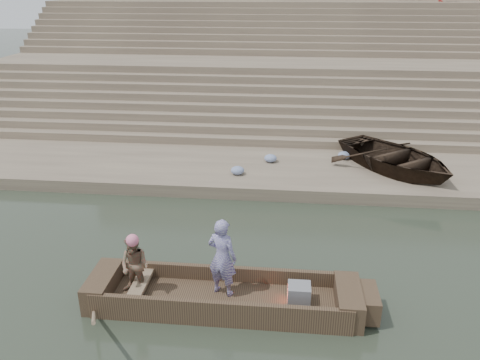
% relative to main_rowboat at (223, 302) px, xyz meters
% --- Properties ---
extents(ground, '(120.00, 120.00, 0.00)m').
position_rel_main_rowboat_xyz_m(ground, '(3.17, -0.77, -0.11)').
color(ground, '#273125').
rests_on(ground, ground).
extents(lower_landing, '(32.00, 4.00, 0.40)m').
position_rel_main_rowboat_xyz_m(lower_landing, '(3.17, 7.23, 0.09)').
color(lower_landing, gray).
rests_on(lower_landing, ground).
extents(mid_landing, '(32.00, 3.00, 2.80)m').
position_rel_main_rowboat_xyz_m(mid_landing, '(3.17, 14.73, 1.29)').
color(mid_landing, gray).
rests_on(mid_landing, ground).
extents(upper_landing, '(32.00, 3.00, 5.20)m').
position_rel_main_rowboat_xyz_m(upper_landing, '(3.17, 21.73, 2.49)').
color(upper_landing, gray).
rests_on(upper_landing, ground).
extents(ghat_steps, '(32.00, 11.00, 5.20)m').
position_rel_main_rowboat_xyz_m(ghat_steps, '(3.17, 16.42, 1.69)').
color(ghat_steps, gray).
rests_on(ghat_steps, ground).
extents(main_rowboat, '(5.00, 1.30, 0.22)m').
position_rel_main_rowboat_xyz_m(main_rowboat, '(0.00, 0.00, 0.00)').
color(main_rowboat, brown).
rests_on(main_rowboat, ground).
extents(rowboat_trim, '(6.04, 2.63, 1.98)m').
position_rel_main_rowboat_xyz_m(rowboat_trim, '(0.21, -0.01, 0.20)').
color(rowboat_trim, brown).
rests_on(rowboat_trim, ground).
extents(standing_man, '(0.73, 0.59, 1.71)m').
position_rel_main_rowboat_xyz_m(standing_man, '(-0.02, 0.16, 0.97)').
color(standing_man, navy).
rests_on(standing_man, main_rowboat).
extents(rowing_man, '(0.75, 0.65, 1.31)m').
position_rel_main_rowboat_xyz_m(rowing_man, '(-1.81, -0.02, 0.76)').
color(rowing_man, '#297B57').
rests_on(rowing_man, main_rowboat).
extents(television, '(0.46, 0.42, 0.40)m').
position_rel_main_rowboat_xyz_m(television, '(1.55, 0.00, 0.31)').
color(television, slate).
rests_on(television, main_rowboat).
extents(beached_rowboat, '(5.10, 5.34, 0.90)m').
position_rel_main_rowboat_xyz_m(beached_rowboat, '(4.81, 7.29, 0.74)').
color(beached_rowboat, '#2D2116').
rests_on(beached_rowboat, lower_landing).
extents(cloth_bundles, '(9.79, 2.29, 0.26)m').
position_rel_main_rowboat_xyz_m(cloth_bundles, '(3.12, 7.49, 0.42)').
color(cloth_bundles, '#3F5999').
rests_on(cloth_bundles, lower_landing).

